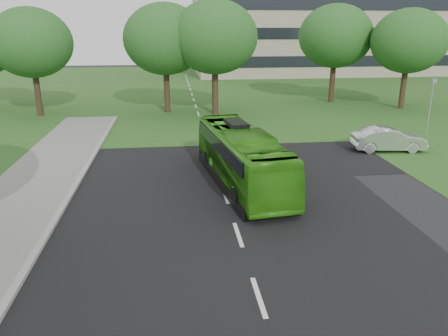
% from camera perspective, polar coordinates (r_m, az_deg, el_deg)
% --- Properties ---
extents(ground, '(160.00, 160.00, 0.00)m').
position_cam_1_polar(ground, '(14.83, 3.04, -12.17)').
color(ground, black).
rests_on(ground, ground).
extents(street_surfaces, '(120.00, 120.00, 0.15)m').
position_cam_1_polar(street_surfaces, '(36.19, -3.65, 6.12)').
color(street_surfaces, black).
rests_on(street_surfaces, ground).
extents(tree_park_a, '(6.82, 6.82, 9.06)m').
position_cam_1_polar(tree_park_a, '(41.31, -23.89, 14.72)').
color(tree_park_a, black).
rests_on(tree_park_a, ground).
extents(tree_park_b, '(7.23, 7.23, 9.48)m').
position_cam_1_polar(tree_park_b, '(39.93, -7.74, 16.32)').
color(tree_park_b, black).
rests_on(tree_park_b, ground).
extents(tree_park_c, '(7.31, 7.31, 9.70)m').
position_cam_1_polar(tree_park_c, '(38.62, -1.22, 16.70)').
color(tree_park_c, black).
rests_on(tree_park_c, ground).
extents(tree_park_d, '(7.30, 7.30, 9.65)m').
position_cam_1_polar(tree_park_d, '(46.61, 14.37, 16.33)').
color(tree_park_d, black).
rests_on(tree_park_d, ground).
extents(tree_park_e, '(6.83, 6.83, 9.10)m').
position_cam_1_polar(tree_park_e, '(44.75, 23.01, 15.01)').
color(tree_park_e, black).
rests_on(tree_park_e, ground).
extents(bus, '(3.63, 10.09, 2.75)m').
position_cam_1_polar(bus, '(21.37, 2.32, 1.47)').
color(bus, '#369316').
rests_on(bus, ground).
extents(sedan, '(4.63, 2.00, 1.48)m').
position_cam_1_polar(sedan, '(29.17, 20.67, 3.53)').
color(sedan, silver).
rests_on(sedan, ground).
extents(camera_pole, '(0.34, 0.29, 3.97)m').
position_cam_1_polar(camera_pole, '(34.62, 25.44, 8.16)').
color(camera_pole, gray).
rests_on(camera_pole, ground).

